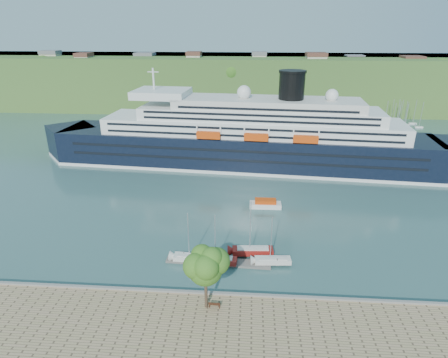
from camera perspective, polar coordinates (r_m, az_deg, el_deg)
ground at (r=58.21m, az=-3.71°, el=-17.60°), size 400.00×400.00×0.00m
far_hillside at (r=190.97m, az=2.13°, el=14.69°), size 400.00×50.00×24.00m
quay_coping at (r=57.32m, az=-3.77°, el=-16.85°), size 220.00×0.50×0.30m
cruise_ship at (r=104.74m, az=2.98°, el=9.09°), size 120.26×26.83×26.78m
park_bench at (r=54.73m, az=-1.46°, el=-18.50°), size 1.71×0.76×1.08m
promenade_tree at (r=51.93m, az=-2.82°, el=-14.50°), size 6.30×6.30×10.43m
floating_pontoon at (r=64.99m, az=-0.87°, el=-12.51°), size 17.86×2.93×0.40m
sailboat_white_near at (r=63.03m, az=-4.99°, el=-9.19°), size 7.01×2.29×8.93m
sailboat_red at (r=62.22m, az=-0.92°, el=-9.53°), size 7.04×2.35×8.96m
sailboat_white_far at (r=62.79m, az=7.60°, el=-9.61°), size 6.78×2.32×8.61m
tender_launch at (r=83.25m, az=6.33°, el=-3.71°), size 7.06×2.54×1.94m
sailboat_extra at (r=64.31m, az=4.50°, el=-7.87°), size 7.94×2.70×10.09m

